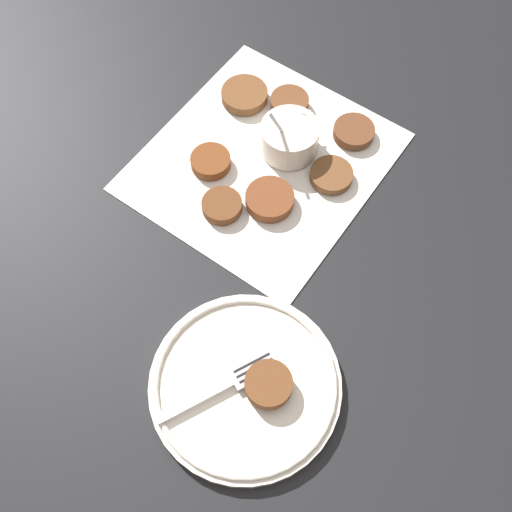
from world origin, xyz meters
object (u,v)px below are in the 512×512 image
object	(u,v)px
fritter_on_plate	(269,384)
fork	(231,381)
sauce_bowl	(290,139)
serving_plate	(245,385)

from	to	relation	value
fritter_on_plate	fork	world-z (taller)	fritter_on_plate
fork	sauce_bowl	bearing A→B (deg)	28.54
sauce_bowl	serving_plate	distance (m)	0.36
fritter_on_plate	fork	distance (m)	0.04
sauce_bowl	serving_plate	size ratio (longest dim) A/B	0.41
sauce_bowl	fork	world-z (taller)	sauce_bowl
fork	fritter_on_plate	bearing A→B (deg)	-56.77
sauce_bowl	serving_plate	world-z (taller)	sauce_bowl
sauce_bowl	fritter_on_plate	bearing A→B (deg)	-144.44
fritter_on_plate	fork	bearing A→B (deg)	123.23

